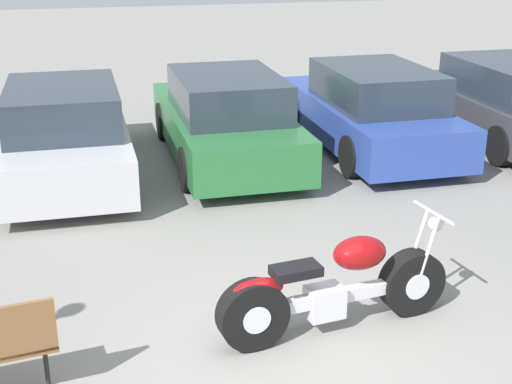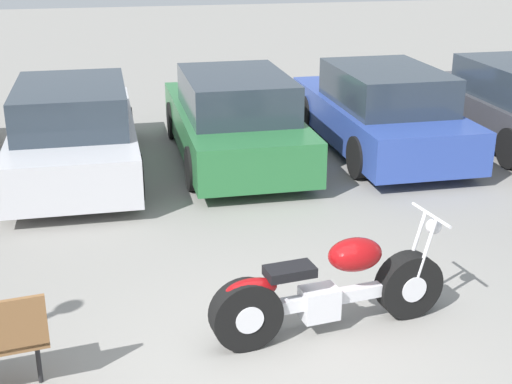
# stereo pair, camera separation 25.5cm
# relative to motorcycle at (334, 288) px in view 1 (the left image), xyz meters

# --- Properties ---
(ground_plane) EXTENTS (60.00, 60.00, 0.00)m
(ground_plane) POSITION_rel_motorcycle_xyz_m (-0.52, -0.51, -0.42)
(ground_plane) COLOR gray
(motorcycle) EXTENTS (2.30, 0.70, 1.04)m
(motorcycle) POSITION_rel_motorcycle_xyz_m (0.00, 0.00, 0.00)
(motorcycle) COLOR black
(motorcycle) RESTS_ON ground_plane
(parked_car_silver) EXTENTS (1.84, 4.44, 1.42)m
(parked_car_silver) POSITION_rel_motorcycle_xyz_m (-2.37, 5.10, 0.24)
(parked_car_silver) COLOR #BCBCC1
(parked_car_silver) RESTS_ON ground_plane
(parked_car_green) EXTENTS (1.84, 4.44, 1.42)m
(parked_car_green) POSITION_rel_motorcycle_xyz_m (0.10, 5.34, 0.24)
(parked_car_green) COLOR #286B38
(parked_car_green) RESTS_ON ground_plane
(parked_car_blue) EXTENTS (1.84, 4.44, 1.42)m
(parked_car_blue) POSITION_rel_motorcycle_xyz_m (2.57, 5.33, 0.24)
(parked_car_blue) COLOR #2D479E
(parked_car_blue) RESTS_ON ground_plane
(parked_car_dark_grey) EXTENTS (1.84, 4.44, 1.42)m
(parked_car_dark_grey) POSITION_rel_motorcycle_xyz_m (5.04, 5.28, 0.24)
(parked_car_dark_grey) COLOR #3D3D42
(parked_car_dark_grey) RESTS_ON ground_plane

